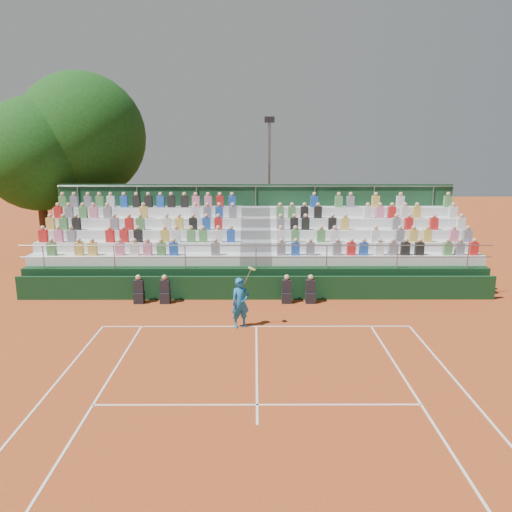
{
  "coord_description": "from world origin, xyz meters",
  "views": [
    {
      "loc": [
        -0.06,
        -16.84,
        6.38
      ],
      "look_at": [
        0.0,
        3.5,
        1.8
      ],
      "focal_mm": 35.0,
      "sensor_mm": 36.0,
      "label": 1
    }
  ],
  "objects_px": {
    "floodlight_mast": "(269,173)",
    "tennis_player": "(240,303)",
    "tree_west": "(38,154)",
    "tree_east": "(82,137)"
  },
  "relations": [
    {
      "from": "tennis_player",
      "to": "floodlight_mast",
      "type": "distance_m",
      "value": 14.39
    },
    {
      "from": "tennis_player",
      "to": "tree_east",
      "type": "bearing_deg",
      "value": 126.99
    },
    {
      "from": "tree_west",
      "to": "floodlight_mast",
      "type": "xyz_separation_m",
      "value": [
        12.75,
        2.82,
        -1.17
      ]
    },
    {
      "from": "tree_west",
      "to": "floodlight_mast",
      "type": "distance_m",
      "value": 13.11
    },
    {
      "from": "tree_west",
      "to": "tree_east",
      "type": "xyz_separation_m",
      "value": [
        2.06,
        1.33,
        0.97
      ]
    },
    {
      "from": "tree_west",
      "to": "floodlight_mast",
      "type": "relative_size",
      "value": 1.12
    },
    {
      "from": "tree_west",
      "to": "tree_east",
      "type": "height_order",
      "value": "tree_east"
    },
    {
      "from": "tree_east",
      "to": "floodlight_mast",
      "type": "xyz_separation_m",
      "value": [
        10.69,
        1.49,
        -2.14
      ]
    },
    {
      "from": "floodlight_mast",
      "to": "tennis_player",
      "type": "bearing_deg",
      "value": -95.77
    },
    {
      "from": "floodlight_mast",
      "to": "tree_east",
      "type": "bearing_deg",
      "value": -172.06
    }
  ]
}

